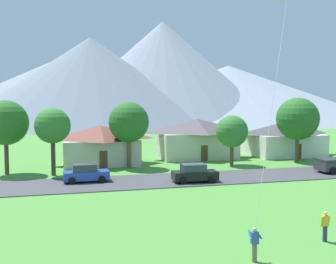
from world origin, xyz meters
TOP-DOWN VIEW (x-y plane):
  - road_strip at (0.00, 30.17)m, footprint 160.00×6.89m
  - mountain_west_ridge at (6.63, 169.93)m, footprint 132.60×132.60m
  - mountain_far_west_ridge at (61.55, 149.26)m, footprint 120.57×120.57m
  - mountain_central_ridge at (4.31, 128.30)m, footprint 83.76×83.76m
  - mountain_far_east_ridge at (31.27, 139.22)m, footprint 83.00×83.00m
  - house_leftmost at (25.01, 43.81)m, footprint 10.21×8.40m
  - house_left_center at (-0.59, 42.23)m, footprint 9.54×7.19m
  - house_right_center at (12.34, 44.16)m, footprint 10.72×6.49m
  - tree_near_left at (2.28, 38.58)m, footprint 4.61×4.61m
  - tree_left_of_center at (-10.72, 37.64)m, footprint 4.67×4.67m
  - tree_center at (-6.00, 35.70)m, footprint 3.64×3.64m
  - tree_right_of_center at (23.61, 38.04)m, footprint 5.34×5.34m
  - tree_near_right at (14.37, 37.23)m, footprint 3.80×3.80m
  - parked_car_black_west_end at (6.84, 28.60)m, footprint 4.27×2.22m
  - parked_car_blue_mid_west at (-3.01, 31.22)m, footprint 4.24×2.15m
  - watcher_person at (8.64, 11.57)m, footprint 0.56×0.24m

SIDE VIEW (x-z plane):
  - road_strip at x=0.00m, z-range 0.00..0.08m
  - parked_car_black_west_end at x=6.84m, z-range 0.03..1.71m
  - parked_car_blue_mid_west at x=-3.01m, z-range 0.03..1.71m
  - watcher_person at x=8.64m, z-range 0.04..1.71m
  - house_left_center at x=-0.59m, z-range 0.08..4.77m
  - house_leftmost at x=25.01m, z-range 0.08..4.78m
  - house_right_center at x=12.34m, z-range 0.09..5.36m
  - tree_near_right at x=14.37m, z-range 1.05..7.01m
  - tree_center at x=-6.00m, z-range 1.61..8.56m
  - tree_near_left at x=2.28m, z-range 1.44..8.99m
  - tree_left_of_center at x=-10.72m, z-range 1.51..9.24m
  - tree_right_of_center at x=23.61m, z-range 1.35..9.42m
  - mountain_far_west_ridge at x=61.55m, z-range 0.00..22.08m
  - mountain_central_ridge at x=4.31m, z-range 0.00..28.23m
  - mountain_west_ridge at x=6.63m, z-range 0.00..30.91m
  - mountain_far_east_ridge at x=31.27m, z-range 0.00..36.64m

